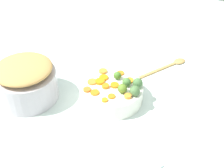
# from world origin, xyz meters

# --- Properties ---
(tabletop) EXTENTS (2.40, 2.40, 0.02)m
(tabletop) POSITION_xyz_m (0.00, 0.00, 0.01)
(tabletop) COLOR silver
(tabletop) RESTS_ON ground
(serving_bowl_carrots) EXTENTS (0.26, 0.26, 0.07)m
(serving_bowl_carrots) POSITION_xyz_m (0.03, -0.05, 0.06)
(serving_bowl_carrots) COLOR white
(serving_bowl_carrots) RESTS_ON tabletop
(metal_pot) EXTENTS (0.26, 0.26, 0.12)m
(metal_pot) POSITION_xyz_m (-0.29, -0.22, 0.08)
(metal_pot) COLOR #BCB1BC
(metal_pot) RESTS_ON tabletop
(stuffing_mound) EXTENTS (0.23, 0.23, 0.05)m
(stuffing_mound) POSITION_xyz_m (-0.29, -0.22, 0.17)
(stuffing_mound) COLOR tan
(stuffing_mound) RESTS_ON metal_pot
(carrot_slice_0) EXTENTS (0.05, 0.05, 0.01)m
(carrot_slice_0) POSITION_xyz_m (-0.03, -0.06, 0.10)
(carrot_slice_0) COLOR orange
(carrot_slice_0) RESTS_ON serving_bowl_carrots
(carrot_slice_1) EXTENTS (0.03, 0.03, 0.01)m
(carrot_slice_1) POSITION_xyz_m (0.05, -0.15, 0.10)
(carrot_slice_1) COLOR orange
(carrot_slice_1) RESTS_ON serving_bowl_carrots
(carrot_slice_2) EXTENTS (0.05, 0.05, 0.01)m
(carrot_slice_2) POSITION_xyz_m (0.07, 0.01, 0.10)
(carrot_slice_2) COLOR orange
(carrot_slice_2) RESTS_ON serving_bowl_carrots
(carrot_slice_3) EXTENTS (0.04, 0.04, 0.01)m
(carrot_slice_3) POSITION_xyz_m (0.12, -0.08, 0.10)
(carrot_slice_3) COLOR orange
(carrot_slice_3) RESTS_ON serving_bowl_carrots
(carrot_slice_4) EXTENTS (0.04, 0.04, 0.01)m
(carrot_slice_4) POSITION_xyz_m (-0.06, 0.01, 0.10)
(carrot_slice_4) COLOR orange
(carrot_slice_4) RESTS_ON serving_bowl_carrots
(carrot_slice_5) EXTENTS (0.05, 0.05, 0.01)m
(carrot_slice_5) POSITION_xyz_m (0.04, -0.05, 0.10)
(carrot_slice_5) COLOR orange
(carrot_slice_5) RESTS_ON serving_bowl_carrots
(carrot_slice_6) EXTENTS (0.05, 0.05, 0.01)m
(carrot_slice_6) POSITION_xyz_m (-0.03, -0.03, 0.10)
(carrot_slice_6) COLOR orange
(carrot_slice_6) RESTS_ON serving_bowl_carrots
(carrot_slice_7) EXTENTS (0.04, 0.04, 0.01)m
(carrot_slice_7) POSITION_xyz_m (0.06, -0.11, 0.10)
(carrot_slice_7) COLOR orange
(carrot_slice_7) RESTS_ON serving_bowl_carrots
(carrot_slice_8) EXTENTS (0.04, 0.04, 0.01)m
(carrot_slice_8) POSITION_xyz_m (-0.01, -0.13, 0.10)
(carrot_slice_8) COLOR orange
(carrot_slice_8) RESTS_ON serving_bowl_carrots
(carrot_slice_9) EXTENTS (0.03, 0.03, 0.01)m
(carrot_slice_9) POSITION_xyz_m (0.01, -0.07, 0.10)
(carrot_slice_9) COLOR orange
(carrot_slice_9) RESTS_ON serving_bowl_carrots
(carrot_slice_10) EXTENTS (0.03, 0.03, 0.01)m
(carrot_slice_10) POSITION_xyz_m (0.02, 0.04, 0.10)
(carrot_slice_10) COLOR orange
(carrot_slice_10) RESTS_ON serving_bowl_carrots
(carrot_slice_11) EXTENTS (0.04, 0.04, 0.01)m
(carrot_slice_11) POSITION_xyz_m (-0.05, -0.13, 0.10)
(carrot_slice_11) COLOR orange
(carrot_slice_11) RESTS_ON serving_bowl_carrots
(carrot_slice_12) EXTENTS (0.05, 0.05, 0.01)m
(carrot_slice_12) POSITION_xyz_m (-0.06, -0.08, 0.10)
(carrot_slice_12) COLOR orange
(carrot_slice_12) RESTS_ON serving_bowl_carrots
(brussels_sprout_0) EXTENTS (0.04, 0.04, 0.04)m
(brussels_sprout_0) POSITION_xyz_m (0.08, -0.07, 0.11)
(brussels_sprout_0) COLOR olive
(brussels_sprout_0) RESTS_ON serving_bowl_carrots
(brussels_sprout_1) EXTENTS (0.04, 0.04, 0.04)m
(brussels_sprout_1) POSITION_xyz_m (0.08, -0.02, 0.11)
(brussels_sprout_1) COLOR #477337
(brussels_sprout_1) RESTS_ON serving_bowl_carrots
(brussels_sprout_2) EXTENTS (0.04, 0.04, 0.04)m
(brussels_sprout_2) POSITION_xyz_m (0.13, -0.06, 0.11)
(brussels_sprout_2) COLOR #4A6E3E
(brussels_sprout_2) RESTS_ON serving_bowl_carrots
(brussels_sprout_3) EXTENTS (0.03, 0.03, 0.03)m
(brussels_sprout_3) POSITION_xyz_m (0.02, 0.00, 0.11)
(brussels_sprout_3) COLOR #457527
(brussels_sprout_3) RESTS_ON serving_bowl_carrots
(brussels_sprout_4) EXTENTS (0.04, 0.04, 0.04)m
(brussels_sprout_4) POSITION_xyz_m (0.12, -0.01, 0.11)
(brussels_sprout_4) COLOR #476F3D
(brussels_sprout_4) RESTS_ON serving_bowl_carrots
(wooden_spoon) EXTENTS (0.17, 0.29, 0.01)m
(wooden_spoon) POSITION_xyz_m (0.14, 0.29, 0.03)
(wooden_spoon) COLOR #B2864B
(wooden_spoon) RESTS_ON tabletop
(dish_towel) EXTENTS (0.18, 0.18, 0.01)m
(dish_towel) POSITION_xyz_m (0.26, -0.30, 0.02)
(dish_towel) COLOR #9BB5B8
(dish_towel) RESTS_ON tabletop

